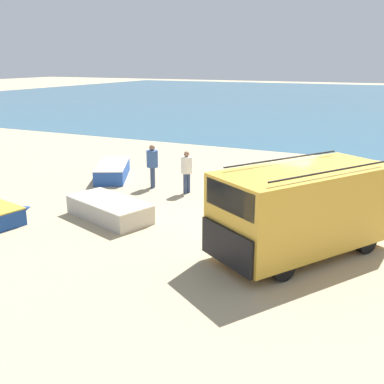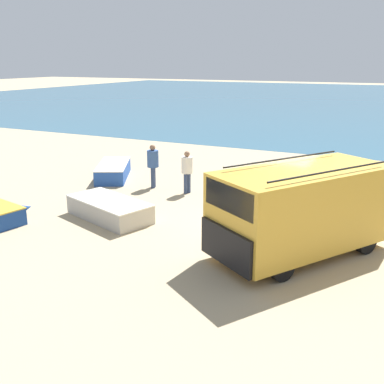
{
  "view_description": "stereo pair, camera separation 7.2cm",
  "coord_description": "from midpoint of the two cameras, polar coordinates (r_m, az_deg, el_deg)",
  "views": [
    {
      "loc": [
        3.51,
        -13.21,
        5.1
      ],
      "look_at": [
        -2.47,
        -0.63,
        1.0
      ],
      "focal_mm": 42.0,
      "sensor_mm": 36.0,
      "label": 1
    },
    {
      "loc": [
        3.57,
        -13.18,
        5.1
      ],
      "look_at": [
        -2.47,
        -0.63,
        1.0
      ],
      "focal_mm": 42.0,
      "sensor_mm": 36.0,
      "label": 2
    }
  ],
  "objects": [
    {
      "name": "sea_water",
      "position": [
        65.49,
        22.65,
        10.72
      ],
      "size": [
        120.0,
        80.0,
        0.01
      ],
      "primitive_type": "cube",
      "color": "#33607A",
      "rests_on": "ground_plane"
    },
    {
      "name": "fishing_rowboat_1",
      "position": [
        20.65,
        -10.09,
        2.78
      ],
      "size": [
        2.53,
        3.73,
        0.65
      ],
      "rotation": [
        0.0,
        0.0,
        2.05
      ],
      "color": "#234CA3",
      "rests_on": "ground_plane"
    },
    {
      "name": "parked_van",
      "position": [
        12.36,
        13.63,
        -1.96
      ],
      "size": [
        4.5,
        5.35,
        2.51
      ],
      "rotation": [
        0.0,
        0.0,
        4.14
      ],
      "color": "gold",
      "rests_on": "ground_plane"
    },
    {
      "name": "fishing_rowboat_3",
      "position": [
        15.34,
        -10.88,
        -2.05
      ],
      "size": [
        3.83,
        2.34,
        0.64
      ],
      "rotation": [
        0.0,
        0.0,
        2.81
      ],
      "color": "#ADA89E",
      "rests_on": "ground_plane"
    },
    {
      "name": "fisherman_0",
      "position": [
        18.52,
        -5.17,
        3.8
      ],
      "size": [
        0.47,
        0.47,
        1.8
      ],
      "rotation": [
        0.0,
        0.0,
        0.34
      ],
      "color": "navy",
      "rests_on": "ground_plane"
    },
    {
      "name": "fisherman_2",
      "position": [
        17.67,
        -0.8,
        3.04
      ],
      "size": [
        0.45,
        0.45,
        1.7
      ],
      "rotation": [
        0.0,
        0.0,
        2.79
      ],
      "color": "navy",
      "rests_on": "ground_plane"
    },
    {
      "name": "ground_plane",
      "position": [
        14.58,
        9.75,
        -4.32
      ],
      "size": [
        200.0,
        200.0,
        0.0
      ],
      "primitive_type": "plane",
      "color": "tan"
    }
  ]
}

